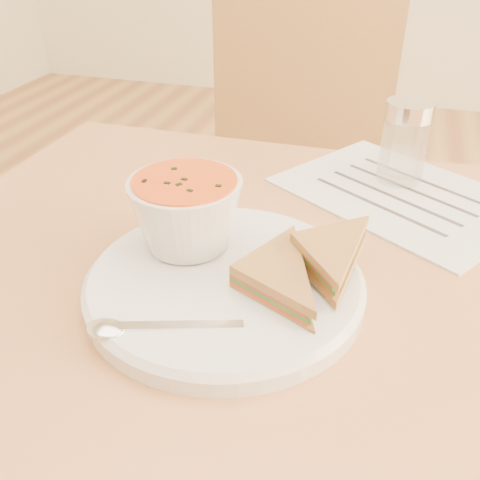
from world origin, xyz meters
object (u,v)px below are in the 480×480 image
(chair_far, at_px, (306,206))
(soup_bowl, at_px, (187,217))
(condiment_shaker, at_px, (404,143))
(plate, at_px, (225,284))

(chair_far, bearing_deg, soup_bowl, 71.48)
(chair_far, bearing_deg, condiment_shaker, 99.76)
(chair_far, bearing_deg, plate, 76.08)
(plate, distance_m, soup_bowl, 0.08)
(soup_bowl, bearing_deg, plate, -35.81)
(chair_far, xyz_separation_m, condiment_shaker, (0.18, -0.37, 0.32))
(chair_far, xyz_separation_m, plate, (0.03, -0.68, 0.27))
(soup_bowl, bearing_deg, condiment_shaker, 52.31)
(plate, bearing_deg, condiment_shaker, 63.31)
(plate, relative_size, condiment_shaker, 2.45)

